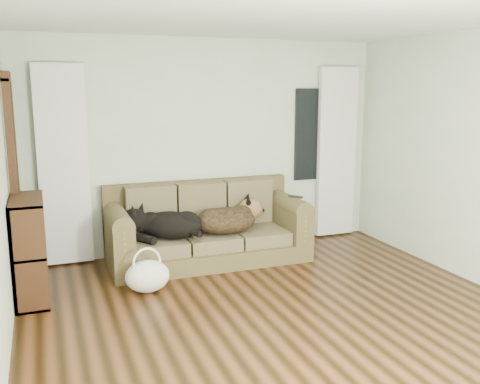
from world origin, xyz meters
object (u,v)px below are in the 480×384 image
object	(u,v)px
dog_black_lab	(167,226)
dog_shepherd	(228,220)
bookshelf	(30,249)
tote_bag	(147,276)
sofa	(208,224)

from	to	relation	value
dog_black_lab	dog_shepherd	world-z (taller)	dog_shepherd
dog_shepherd	bookshelf	xyz separation A→B (m)	(-2.16, -0.42, 0.01)
dog_shepherd	bookshelf	world-z (taller)	bookshelf
tote_bag	bookshelf	xyz separation A→B (m)	(-1.08, 0.23, 0.34)
dog_shepherd	dog_black_lab	bearing A→B (deg)	-1.51
sofa	tote_bag	distance (m)	1.16
dog_black_lab	tote_bag	distance (m)	0.81
dog_shepherd	bookshelf	bearing A→B (deg)	10.42
bookshelf	dog_shepherd	bearing A→B (deg)	6.14
sofa	dog_shepherd	xyz separation A→B (m)	(0.23, -0.08, 0.04)
sofa	bookshelf	size ratio (longest dim) A/B	2.31
sofa	dog_black_lab	bearing A→B (deg)	-172.46
dog_shepherd	tote_bag	xyz separation A→B (m)	(-1.08, -0.64, -0.33)
dog_black_lab	dog_shepherd	xyz separation A→B (m)	(0.73, -0.01, 0.01)
dog_black_lab	bookshelf	xyz separation A→B (m)	(-1.43, -0.43, 0.02)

